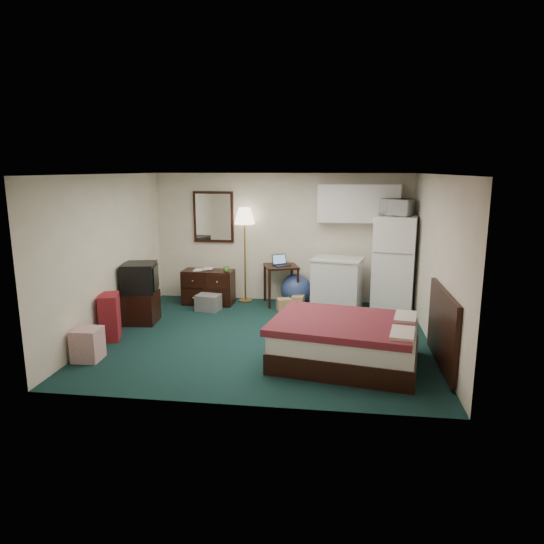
# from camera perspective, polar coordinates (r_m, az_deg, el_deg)

# --- Properties ---
(floor) EXTENTS (5.00, 4.50, 0.01)m
(floor) POSITION_cam_1_polar(r_m,az_deg,el_deg) (7.64, -0.81, -7.66)
(floor) COLOR black
(floor) RESTS_ON ground
(ceiling) EXTENTS (5.00, 4.50, 0.01)m
(ceiling) POSITION_cam_1_polar(r_m,az_deg,el_deg) (7.20, -0.86, 11.44)
(ceiling) COLOR beige
(ceiling) RESTS_ON walls
(walls) EXTENTS (5.01, 4.51, 2.50)m
(walls) POSITION_cam_1_polar(r_m,az_deg,el_deg) (7.32, -0.83, 1.60)
(walls) COLOR beige
(walls) RESTS_ON floor
(mirror) EXTENTS (0.80, 0.06, 1.00)m
(mirror) POSITION_cam_1_polar(r_m,az_deg,el_deg) (9.69, -6.89, 6.46)
(mirror) COLOR white
(mirror) RESTS_ON walls
(upper_cabinets) EXTENTS (1.50, 0.35, 0.70)m
(upper_cabinets) POSITION_cam_1_polar(r_m,az_deg,el_deg) (9.23, 10.10, 7.96)
(upper_cabinets) COLOR silver
(upper_cabinets) RESTS_ON walls
(headboard) EXTENTS (0.06, 1.56, 1.00)m
(headboard) POSITION_cam_1_polar(r_m,az_deg,el_deg) (6.71, 19.41, -6.23)
(headboard) COLOR black
(headboard) RESTS_ON walls
(dresser) EXTENTS (0.98, 0.47, 0.66)m
(dresser) POSITION_cam_1_polar(r_m,az_deg,el_deg) (9.48, -7.48, -1.77)
(dresser) COLOR black
(dresser) RESTS_ON floor
(floor_lamp) EXTENTS (0.42, 0.42, 1.85)m
(floor_lamp) POSITION_cam_1_polar(r_m,az_deg,el_deg) (9.48, -3.20, 1.98)
(floor_lamp) COLOR gold
(floor_lamp) RESTS_ON floor
(desk) EXTENTS (0.76, 0.76, 0.77)m
(desk) POSITION_cam_1_polar(r_m,az_deg,el_deg) (9.37, 1.07, -1.51)
(desk) COLOR black
(desk) RESTS_ON floor
(exercise_ball) EXTENTS (0.74, 0.74, 0.59)m
(exercise_ball) POSITION_cam_1_polar(r_m,az_deg,el_deg) (9.39, 2.83, -2.04)
(exercise_ball) COLOR navy
(exercise_ball) RESTS_ON floor
(kitchen_counter) EXTENTS (0.98, 0.82, 0.94)m
(kitchen_counter) POSITION_cam_1_polar(r_m,az_deg,el_deg) (9.09, 7.66, -1.48)
(kitchen_counter) COLOR silver
(kitchen_counter) RESTS_ON floor
(fridge) EXTENTS (0.87, 0.87, 1.76)m
(fridge) POSITION_cam_1_polar(r_m,az_deg,el_deg) (9.09, 14.23, 0.90)
(fridge) COLOR white
(fridge) RESTS_ON floor
(bed) EXTENTS (2.09, 1.76, 0.59)m
(bed) POSITION_cam_1_polar(r_m,az_deg,el_deg) (6.65, 8.67, -8.15)
(bed) COLOR maroon
(bed) RESTS_ON floor
(tv_stand) EXTENTS (0.57, 0.61, 0.52)m
(tv_stand) POSITION_cam_1_polar(r_m,az_deg,el_deg) (8.58, -15.11, -4.05)
(tv_stand) COLOR black
(tv_stand) RESTS_ON floor
(suitcase) EXTENTS (0.39, 0.50, 0.71)m
(suitcase) POSITION_cam_1_polar(r_m,az_deg,el_deg) (7.86, -18.55, -5.02)
(suitcase) COLOR maroon
(suitcase) RESTS_ON floor
(retail_box) EXTENTS (0.37, 0.37, 0.45)m
(retail_box) POSITION_cam_1_polar(r_m,az_deg,el_deg) (7.16, -20.88, -7.96)
(retail_box) COLOR silver
(retail_box) RESTS_ON floor
(file_bin) EXTENTS (0.47, 0.39, 0.30)m
(file_bin) POSITION_cam_1_polar(r_m,az_deg,el_deg) (9.08, -7.50, -3.57)
(file_bin) COLOR slate
(file_bin) RESTS_ON floor
(cardboard_box_a) EXTENTS (0.31, 0.29, 0.22)m
(cardboard_box_a) POSITION_cam_1_polar(r_m,az_deg,el_deg) (9.03, 1.44, -3.83)
(cardboard_box_a) COLOR tan
(cardboard_box_a) RESTS_ON floor
(cardboard_box_b) EXTENTS (0.24, 0.27, 0.25)m
(cardboard_box_b) POSITION_cam_1_polar(r_m,az_deg,el_deg) (9.11, 3.07, -3.58)
(cardboard_box_b) COLOR tan
(cardboard_box_b) RESTS_ON floor
(laptop) EXTENTS (0.38, 0.37, 0.20)m
(laptop) POSITION_cam_1_polar(r_m,az_deg,el_deg) (9.21, 1.17, 1.35)
(laptop) COLOR black
(laptop) RESTS_ON desk
(crt_tv) EXTENTS (0.65, 0.69, 0.50)m
(crt_tv) POSITION_cam_1_polar(r_m,az_deg,el_deg) (8.49, -15.32, -0.66)
(crt_tv) COLOR black
(crt_tv) RESTS_ON tv_stand
(microwave) EXTENTS (0.62, 0.53, 0.37)m
(microwave) POSITION_cam_1_polar(r_m,az_deg,el_deg) (9.00, 14.53, 7.61)
(microwave) COLOR white
(microwave) RESTS_ON fridge
(book_a) EXTENTS (0.17, 0.03, 0.23)m
(book_a) POSITION_cam_1_polar(r_m,az_deg,el_deg) (9.42, -9.16, 0.90)
(book_a) COLOR tan
(book_a) RESTS_ON dresser
(book_b) EXTENTS (0.18, 0.03, 0.25)m
(book_b) POSITION_cam_1_polar(r_m,az_deg,el_deg) (9.49, -8.07, 1.05)
(book_b) COLOR tan
(book_b) RESTS_ON dresser
(mug) EXTENTS (0.16, 0.14, 0.13)m
(mug) POSITION_cam_1_polar(r_m,az_deg,el_deg) (9.19, -5.39, 0.39)
(mug) COLOR #4D8938
(mug) RESTS_ON dresser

